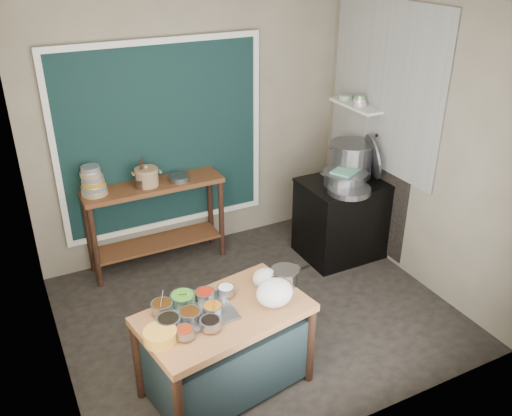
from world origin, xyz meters
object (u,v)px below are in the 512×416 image
steamer (345,178)px  condiment_tray (197,314)px  stove_block (343,219)px  prep_table (226,350)px  utensil_cup (143,182)px  back_counter (157,224)px  saucepan (285,276)px  yellow_basin (160,336)px  ceramic_crock (147,178)px  stock_pot (351,160)px

steamer → condiment_tray: bearing=-150.8°
stove_block → steamer: steamer is taller
condiment_tray → stove_block: bearing=29.8°
steamer → stove_block: bearing=45.6°
prep_table → steamer: 2.37m
prep_table → condiment_tray: (-0.20, 0.04, 0.39)m
utensil_cup → back_counter: bearing=13.6°
prep_table → condiment_tray: 0.44m
condiment_tray → saucepan: size_ratio=2.29×
yellow_basin → utensil_cup: size_ratio=1.44×
prep_table → steamer: size_ratio=2.64×
utensil_cup → saucepan: bearing=-72.7°
prep_table → ceramic_crock: ceramic_crock is taller
back_counter → stock_pot: (2.03, -0.62, 0.59)m
condiment_tray → stock_pot: 2.72m
back_counter → condiment_tray: back_counter is taller
back_counter → ceramic_crock: bearing=-164.3°
condiment_tray → steamer: (2.13, 1.19, 0.19)m
back_counter → stove_block: 2.04m
utensil_cup → stock_pot: size_ratio=0.33×
stove_block → utensil_cup: size_ratio=5.60×
prep_table → back_counter: bearing=77.8°
utensil_cup → ceramic_crock: size_ratio=0.65×
back_counter → utensil_cup: utensil_cup is taller
condiment_tray → yellow_basin: size_ratio=2.31×
prep_table → stock_pot: (2.13, 1.41, 0.69)m
ceramic_crock → stock_pot: stock_pot is taller
condiment_tray → utensil_cup: bearing=84.5°
yellow_basin → saucepan: bearing=11.3°
saucepan → back_counter: bearing=98.2°
stock_pot → back_counter: bearing=163.1°
prep_table → saucepan: 0.73m
condiment_tray → utensil_cup: 1.98m
stock_pot → steamer: stock_pot is taller
condiment_tray → stock_pot: (2.33, 1.37, 0.31)m
yellow_basin → prep_table: bearing=11.3°
back_counter → stove_block: size_ratio=1.61×
stove_block → stock_pot: 0.67m
stock_pot → yellow_basin: bearing=-150.2°
yellow_basin → steamer: steamer is taller
condiment_tray → saucepan: (0.77, 0.07, 0.05)m
saucepan → utensil_cup: (-0.59, 1.89, 0.18)m
stove_block → steamer: 0.54m
steamer → back_counter: bearing=156.5°
back_counter → utensil_cup: 0.54m
yellow_basin → saucepan: (1.10, 0.22, 0.02)m
prep_table → back_counter: (0.10, 2.03, 0.10)m
saucepan → steamer: (1.36, 1.12, 0.14)m
yellow_basin → utensil_cup: 2.18m
yellow_basin → stock_pot: bearing=29.8°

